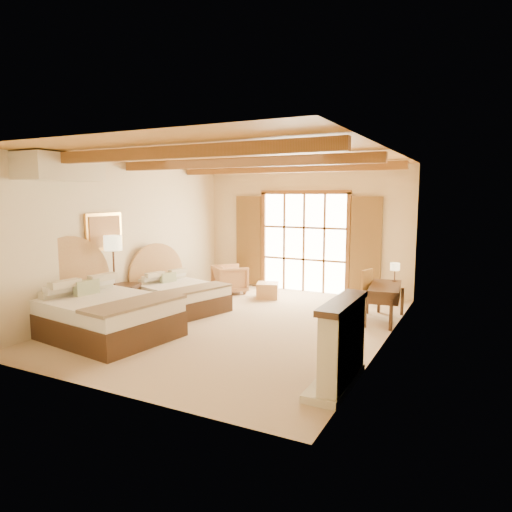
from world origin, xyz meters
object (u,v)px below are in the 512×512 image
Objects in this scene: bed_far at (175,293)px; bed_near at (99,310)px; armchair at (230,279)px; nightstand at (125,299)px; desk at (385,302)px.

bed_near is at bearing -75.50° from bed_far.
bed_far is at bearing 123.64° from armchair.
bed_near is at bearing -84.27° from nightstand.
armchair is 4.14m from desk.
armchair is at bearing 160.11° from desk.
bed_far is (0.06, 2.13, -0.09)m from bed_near.
bed_far is 4.42m from desk.
armchair reaches higher than nightstand.
bed_near is 4.12m from armchair.
desk is at bearing 30.54° from bed_far.
armchair is (0.24, 1.97, -0.01)m from bed_far.
bed_far is 1.99m from armchair.
desk is (4.04, -0.88, 0.03)m from armchair.
bed_near reaches higher than desk.
nightstand is 0.45× the size of desk.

